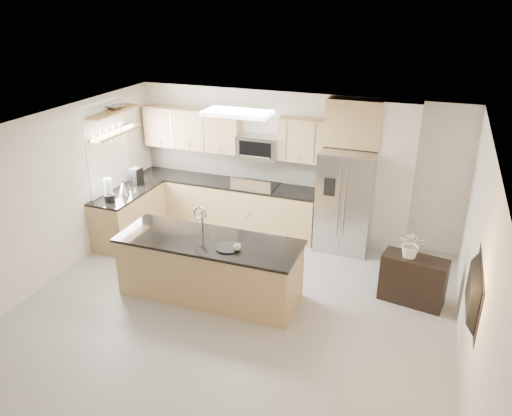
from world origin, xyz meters
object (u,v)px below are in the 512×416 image
at_px(platter, 228,248).
at_px(bowl, 115,107).
at_px(island, 210,268).
at_px(cup, 237,247).
at_px(microwave, 259,147).
at_px(refrigerator, 346,200).
at_px(range, 256,208).
at_px(flower_vase, 413,238).
at_px(coffee_maker, 137,177).
at_px(blender, 109,191).
at_px(kettle, 123,188).
at_px(television, 468,291).
at_px(credenza, 413,280).

relative_size(platter, bowl, 0.96).
bearing_deg(island, cup, -16.35).
bearing_deg(microwave, refrigerator, -5.86).
bearing_deg(range, flower_vase, -26.07).
distance_m(microwave, cup, 2.70).
xyz_separation_m(coffee_maker, bowl, (-0.16, -0.20, 1.32)).
distance_m(range, bowl, 3.08).
height_order(range, blender, blender).
bearing_deg(refrigerator, microwave, 174.14).
xyz_separation_m(kettle, television, (5.54, -1.90, 0.31)).
relative_size(platter, coffee_maker, 1.15).
bearing_deg(flower_vase, cup, -155.62).
relative_size(range, credenza, 1.26).
bearing_deg(flower_vase, microwave, 151.96).
distance_m(platter, flower_vase, 2.59).
bearing_deg(bowl, television, -21.17).
height_order(credenza, kettle, kettle).
height_order(cup, coffee_maker, coffee_maker).
bearing_deg(microwave, coffee_maker, -158.80).
bearing_deg(credenza, cup, -147.05).
height_order(blender, bowl, bowl).
bearing_deg(blender, cup, -17.67).
bearing_deg(coffee_maker, platter, -33.71).
distance_m(island, cup, 0.73).
bearing_deg(range, blender, -143.16).
relative_size(microwave, platter, 2.14).
bearing_deg(bowl, credenza, -5.59).
distance_m(range, kettle, 2.43).
height_order(credenza, bowl, bowl).
xyz_separation_m(microwave, coffee_maker, (-2.09, -0.81, -0.56)).
height_order(microwave, refrigerator, microwave).
relative_size(island, television, 2.49).
bearing_deg(kettle, bowl, 124.61).
xyz_separation_m(blender, flower_vase, (4.94, 0.15, -0.06)).
height_order(range, television, television).
distance_m(platter, blender, 2.70).
xyz_separation_m(credenza, platter, (-2.46, -1.01, 0.57)).
relative_size(cup, blender, 0.27).
bearing_deg(blender, kettle, 81.61).
relative_size(range, cup, 10.33).
xyz_separation_m(platter, coffee_maker, (-2.58, 1.72, 0.13)).
distance_m(island, flower_vase, 2.93).
bearing_deg(television, flower_vase, 20.62).
distance_m(range, microwave, 1.16).
xyz_separation_m(island, television, (3.39, -0.85, 0.89)).
bearing_deg(blender, refrigerator, 21.99).
xyz_separation_m(platter, bowl, (-2.73, 1.52, 1.45)).
distance_m(platter, coffee_maker, 3.10).
bearing_deg(coffee_maker, island, -35.57).
height_order(platter, flower_vase, flower_vase).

